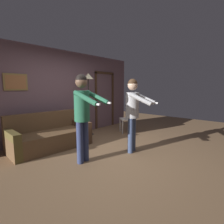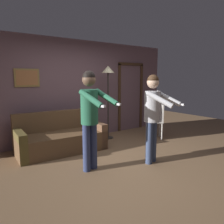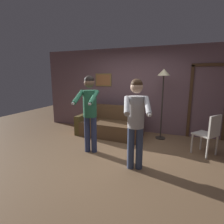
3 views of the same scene
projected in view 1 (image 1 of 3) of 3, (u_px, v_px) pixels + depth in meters
The scene contains 7 objects.
ground_plane at pixel (106, 154), 3.99m from camera, with size 12.00×12.00×0.00m, color #896646.
back_wall_assembly at pixel (57, 94), 5.16m from camera, with size 6.40×0.10×2.60m.
couch at pixel (50, 137), 4.35m from camera, with size 1.95×0.97×0.87m.
torchiere_lamp at pixel (88, 84), 5.39m from camera, with size 0.33×0.33×1.93m.
person_standing_left at pixel (83, 110), 3.39m from camera, with size 0.51×0.74×1.75m.
person_standing_right at pixel (133, 108), 3.97m from camera, with size 0.55×0.67×1.69m.
dining_chair_distant at pixel (129, 117), 5.81m from camera, with size 0.59×0.59×0.93m.
Camera 1 is at (-2.75, -2.65, 1.49)m, focal length 28.00 mm.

